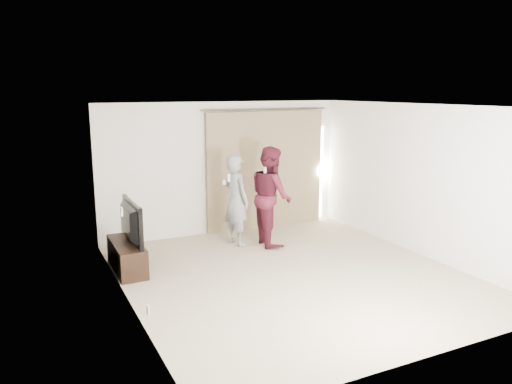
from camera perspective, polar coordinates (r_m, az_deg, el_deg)
floor at (r=7.89m, az=4.21°, el=-9.43°), size 5.50×5.50×0.00m
wall_back at (r=9.95m, az=-3.67°, el=2.77°), size 5.00×0.04×2.60m
wall_left at (r=6.64m, az=-14.62°, el=-2.10°), size 0.04×5.50×2.60m
ceiling at (r=7.36m, az=4.51°, el=9.80°), size 5.00×5.50×0.01m
curtain at (r=10.28m, az=1.20°, el=2.54°), size 2.80×0.11×2.46m
tv_console at (r=8.25m, az=-14.54°, el=-7.13°), size 0.41×1.19×0.46m
tv at (r=8.09m, az=-14.74°, el=-3.36°), size 0.16×1.16×0.67m
scratching_post at (r=8.87m, az=-14.32°, el=-5.88°), size 0.40×0.40×0.54m
person_man at (r=9.14m, az=-2.32°, el=-0.94°), size 0.55×0.70×1.68m
person_woman at (r=9.17m, az=1.73°, el=-0.43°), size 0.80×0.97×1.83m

